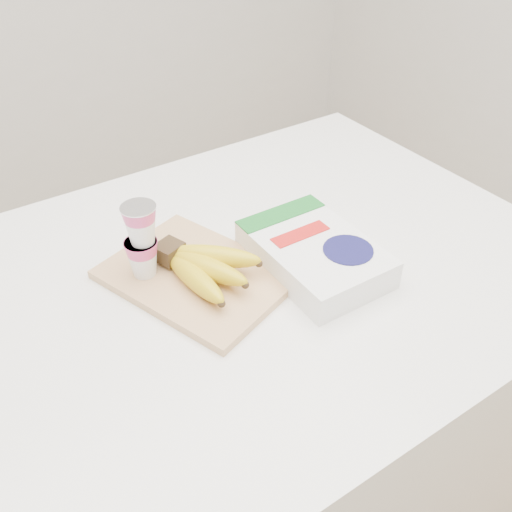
# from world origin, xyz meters

# --- Properties ---
(room) EXTENTS (4.00, 4.00, 4.00)m
(room) POSITION_xyz_m (0.00, 0.00, 1.35)
(room) COLOR tan
(room) RESTS_ON ground
(table) EXTENTS (1.37, 0.91, 1.03)m
(table) POSITION_xyz_m (0.00, 0.00, 0.51)
(table) COLOR white
(table) RESTS_ON ground
(cutting_board) EXTENTS (0.34, 0.39, 0.02)m
(cutting_board) POSITION_xyz_m (-0.03, 0.02, 1.04)
(cutting_board) COLOR tan
(cutting_board) RESTS_ON table
(bananas) EXTENTS (0.16, 0.21, 0.07)m
(bananas) POSITION_xyz_m (-0.02, 0.00, 1.07)
(bananas) COLOR #382816
(bananas) RESTS_ON cutting_board
(yogurt_stack) EXTENTS (0.07, 0.06, 0.15)m
(yogurt_stack) POSITION_xyz_m (-0.10, 0.07, 1.12)
(yogurt_stack) COLOR white
(yogurt_stack) RESTS_ON cutting_board
(cereal_box) EXTENTS (0.19, 0.28, 0.06)m
(cereal_box) POSITION_xyz_m (0.18, -0.07, 1.06)
(cereal_box) COLOR white
(cereal_box) RESTS_ON table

